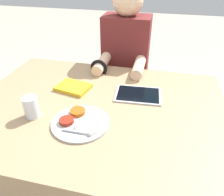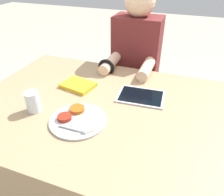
% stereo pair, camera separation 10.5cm
% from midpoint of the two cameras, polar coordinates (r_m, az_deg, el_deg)
% --- Properties ---
extents(ground_plane, '(12.00, 12.00, 0.00)m').
position_cam_midpoint_polar(ground_plane, '(1.67, -0.92, -24.08)').
color(ground_plane, '#B2A893').
extents(dining_table, '(1.28, 0.95, 0.77)m').
position_cam_midpoint_polar(dining_table, '(1.37, -1.07, -15.23)').
color(dining_table, '#9E7F5B').
rests_on(dining_table, ground_plane).
extents(thali_tray, '(0.26, 0.26, 0.03)m').
position_cam_midpoint_polar(thali_tray, '(1.00, -5.99, -5.69)').
color(thali_tray, '#B7BABF').
rests_on(thali_tray, dining_table).
extents(red_notebook, '(0.20, 0.17, 0.02)m').
position_cam_midpoint_polar(red_notebook, '(1.26, -6.52, 3.25)').
color(red_notebook, silver).
rests_on(red_notebook, dining_table).
extents(tablet_device, '(0.26, 0.19, 0.01)m').
position_cam_midpoint_polar(tablet_device, '(1.18, 10.09, 0.35)').
color(tablet_device, '#B7B7BC').
rests_on(tablet_device, dining_table).
extents(person_diner, '(0.34, 0.45, 1.27)m').
position_cam_midpoint_polar(person_diner, '(1.71, 7.68, 5.03)').
color(person_diner, black).
rests_on(person_diner, ground_plane).
extents(drinking_glass, '(0.07, 0.07, 0.10)m').
position_cam_midpoint_polar(drinking_glass, '(1.08, -17.41, -1.01)').
color(drinking_glass, silver).
rests_on(drinking_glass, dining_table).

